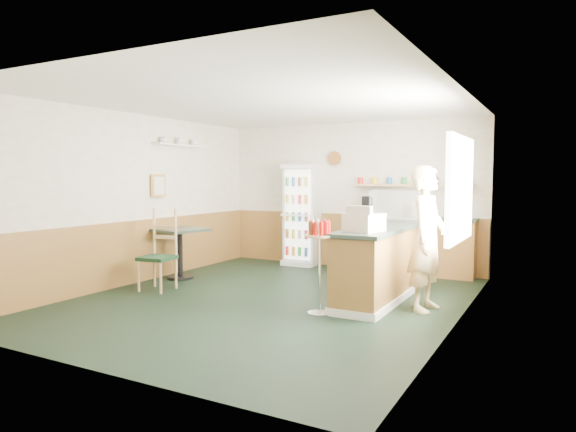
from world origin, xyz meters
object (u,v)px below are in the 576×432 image
Objects in this scene: drinks_fridge at (302,215)px; display_case at (399,207)px; shopkeeper at (427,239)px; condiment_stand at (319,250)px; cafe_table at (180,243)px; cash_register at (364,222)px; cafe_chair at (162,247)px.

drinks_fridge is 2.31× the size of display_case.
shopkeeper is (0.70, -1.17, -0.33)m from display_case.
shopkeeper reaches higher than condiment_stand.
shopkeeper is at bearing 35.85° from condiment_stand.
drinks_fridge is at bearing 61.96° from cafe_table.
display_case is 3.62m from cafe_table.
cash_register is 0.34× the size of cafe_chair.
display_case is 0.90× the size of cafe_table.
shopkeeper is 1.39m from condiment_stand.
display_case reaches higher than condiment_stand.
condiment_stand is at bearing -101.97° from display_case.
display_case is (2.23, -1.13, 0.28)m from drinks_fridge.
cafe_chair is (-0.88, -2.94, -0.33)m from drinks_fridge.
drinks_fridge is at bearing 143.20° from cash_register.
cash_register reaches higher than condiment_stand.
shopkeeper reaches higher than display_case.
display_case reaches higher than cafe_chair.
cafe_chair reaches higher than cafe_table.
cash_register is (2.23, -2.69, 0.16)m from drinks_fridge.
cafe_chair is (0.28, -0.75, 0.04)m from cafe_table.
drinks_fridge is at bearing 66.37° from cafe_chair.
condiment_stand is at bearing 131.19° from shopkeeper.
shopkeeper is 1.50× the size of cafe_chair.
cafe_chair is (-3.12, -1.81, -0.61)m from display_case.
shopkeeper is at bearing -59.05° from display_case.
condiment_stand is (-0.42, -0.42, -0.33)m from cash_register.
drinks_fridge is at bearing 153.14° from display_case.
cash_register is 0.23× the size of shopkeeper.
shopkeeper is at bearing 42.49° from cash_register.
cash_register is 3.48m from cafe_table.
condiment_stand is at bearing -17.14° from cafe_table.
cash_register is 0.45× the size of cafe_table.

